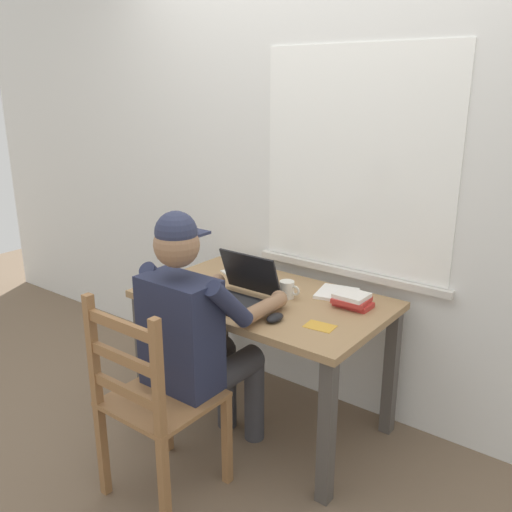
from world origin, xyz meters
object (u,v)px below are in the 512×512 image
object	(u,v)px
desk	(264,315)
coffee_mug_dark	(248,268)
computer_mouse	(275,318)
laptop	(239,291)
wooden_chair	(153,402)
book_stack_main	(352,300)
seated_person	(198,330)
landscape_photo_print	(320,326)
coffee_mug_white	(287,289)

from	to	relation	value
desk	coffee_mug_dark	world-z (taller)	coffee_mug_dark
desk	computer_mouse	bearing A→B (deg)	-44.38
laptop	computer_mouse	distance (m)	0.29
laptop	wooden_chair	bearing A→B (deg)	-88.08
desk	wooden_chair	size ratio (longest dim) A/B	1.30
laptop	book_stack_main	distance (m)	0.54
wooden_chair	computer_mouse	xyz separation A→B (m)	(0.26, 0.51, 0.27)
wooden_chair	computer_mouse	world-z (taller)	wooden_chair
wooden_chair	seated_person	bearing A→B (deg)	90.00
desk	computer_mouse	xyz separation A→B (m)	(0.22, -0.21, 0.12)
desk	coffee_mug_dark	xyz separation A→B (m)	(-0.24, 0.18, 0.15)
landscape_photo_print	seated_person	bearing A→B (deg)	-151.61
coffee_mug_white	coffee_mug_dark	world-z (taller)	coffee_mug_dark
desk	book_stack_main	xyz separation A→B (m)	(0.41, 0.15, 0.14)
laptop	computer_mouse	xyz separation A→B (m)	(0.28, -0.09, -0.04)
seated_person	landscape_photo_print	distance (m)	0.54
coffee_mug_white	book_stack_main	xyz separation A→B (m)	(0.31, 0.09, -0.01)
book_stack_main	coffee_mug_dark	bearing A→B (deg)	176.61
laptop	coffee_mug_dark	bearing A→B (deg)	120.50
desk	computer_mouse	distance (m)	0.33
seated_person	landscape_photo_print	xyz separation A→B (m)	(0.45, 0.30, 0.03)
seated_person	computer_mouse	size ratio (longest dim) A/B	12.41
desk	wooden_chair	world-z (taller)	wooden_chair
wooden_chair	coffee_mug_white	xyz separation A→B (m)	(0.14, 0.78, 0.30)
computer_mouse	landscape_photo_print	bearing A→B (deg)	21.42
laptop	landscape_photo_print	bearing A→B (deg)	-1.61
coffee_mug_white	desk	bearing A→B (deg)	-151.83
seated_person	wooden_chair	size ratio (longest dim) A/B	1.33
book_stack_main	landscape_photo_print	size ratio (longest dim) A/B	1.36
desk	wooden_chair	xyz separation A→B (m)	(-0.04, -0.72, -0.15)
laptop	desk	bearing A→B (deg)	64.92
coffee_mug_white	landscape_photo_print	distance (m)	0.36
laptop	landscape_photo_print	size ratio (longest dim) A/B	2.54
desk	seated_person	size ratio (longest dim) A/B	0.98
seated_person	coffee_mug_dark	distance (m)	0.66
computer_mouse	coffee_mug_white	distance (m)	0.29
coffee_mug_dark	computer_mouse	bearing A→B (deg)	-40.83
laptop	computer_mouse	size ratio (longest dim) A/B	3.30
coffee_mug_white	book_stack_main	world-z (taller)	coffee_mug_white
seated_person	coffee_mug_dark	size ratio (longest dim) A/B	11.24
coffee_mug_dark	book_stack_main	distance (m)	0.65
desk	computer_mouse	size ratio (longest dim) A/B	12.21
coffee_mug_dark	book_stack_main	bearing A→B (deg)	-3.39
seated_person	coffee_mug_white	world-z (taller)	seated_person
computer_mouse	book_stack_main	xyz separation A→B (m)	(0.19, 0.36, 0.02)
wooden_chair	landscape_photo_print	world-z (taller)	wooden_chair
laptop	seated_person	bearing A→B (deg)	-86.37
wooden_chair	landscape_photo_print	distance (m)	0.78
book_stack_main	landscape_photo_print	bearing A→B (deg)	-90.86
seated_person	coffee_mug_dark	bearing A→B (deg)	107.99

